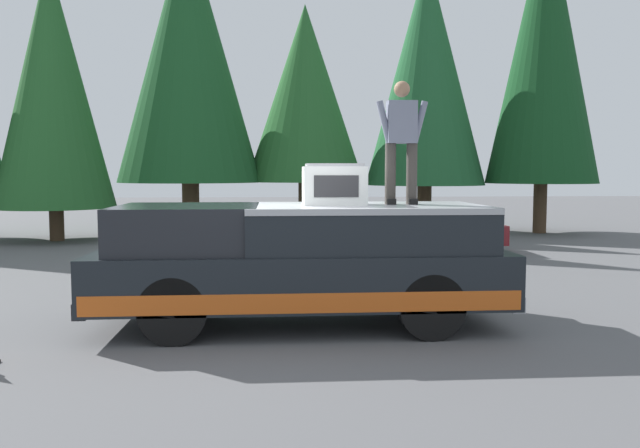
{
  "coord_description": "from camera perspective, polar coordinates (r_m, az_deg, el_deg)",
  "views": [
    {
      "loc": [
        -8.43,
        0.03,
        2.1
      ],
      "look_at": [
        0.68,
        -0.66,
        1.35
      ],
      "focal_mm": 35.77,
      "sensor_mm": 36.0,
      "label": 1
    }
  ],
  "objects": [
    {
      "name": "ground_plane",
      "position": [
        8.68,
        -4.04,
        -9.31
      ],
      "size": [
        90.0,
        90.0,
        0.0
      ],
      "primitive_type": "plane",
      "color": "#565659"
    },
    {
      "name": "pickup_truck",
      "position": [
        8.7,
        -1.68,
        -3.41
      ],
      "size": [
        2.01,
        5.54,
        1.65
      ],
      "color": "black",
      "rests_on": "ground"
    },
    {
      "name": "compressor_unit",
      "position": [
        8.65,
        1.26,
        3.55
      ],
      "size": [
        0.65,
        0.84,
        0.56
      ],
      "color": "silver",
      "rests_on": "pickup_truck"
    },
    {
      "name": "person_on_truck_bed",
      "position": [
        8.93,
        7.3,
        7.56
      ],
      "size": [
        0.29,
        0.72,
        1.69
      ],
      "color": "#423D38",
      "rests_on": "pickup_truck"
    },
    {
      "name": "parked_car_maroon",
      "position": [
        16.84,
        9.15,
        -0.55
      ],
      "size": [
        1.64,
        4.1,
        1.16
      ],
      "color": "maroon",
      "rests_on": "ground"
    },
    {
      "name": "conifer_far_left",
      "position": [
        23.57,
        19.45,
        14.83
      ],
      "size": [
        3.75,
        3.75,
        11.03
      ],
      "color": "#4C3826",
      "rests_on": "ground"
    },
    {
      "name": "conifer_left",
      "position": [
        22.89,
        9.46,
        13.24
      ],
      "size": [
        4.14,
        4.14,
        9.45
      ],
      "color": "#4C3826",
      "rests_on": "ground"
    },
    {
      "name": "conifer_center_left",
      "position": [
        22.32,
        -1.33,
        11.53
      ],
      "size": [
        4.05,
        4.05,
        7.79
      ],
      "color": "#4C3826",
      "rests_on": "ground"
    },
    {
      "name": "conifer_center_right",
      "position": [
        22.1,
        -11.7,
        14.71
      ],
      "size": [
        4.73,
        4.73,
        10.24
      ],
      "color": "#4C3826",
      "rests_on": "ground"
    },
    {
      "name": "conifer_right",
      "position": [
        21.17,
        -22.85,
        11.45
      ],
      "size": [
        3.56,
        3.56,
        8.46
      ],
      "color": "#4C3826",
      "rests_on": "ground"
    }
  ]
}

